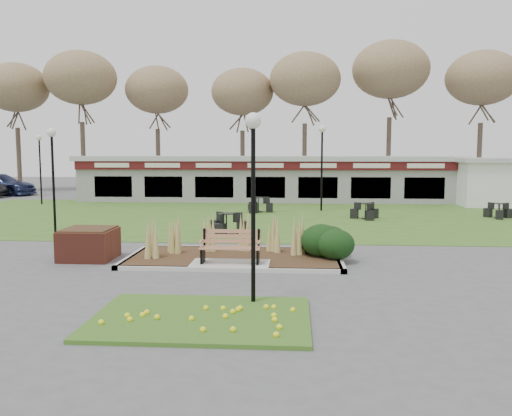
# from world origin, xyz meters

# --- Properties ---
(ground) EXTENTS (100.00, 100.00, 0.00)m
(ground) POSITION_xyz_m (0.00, 0.00, 0.00)
(ground) COLOR #515154
(ground) RESTS_ON ground
(lawn) EXTENTS (34.00, 16.00, 0.02)m
(lawn) POSITION_xyz_m (0.00, 12.00, 0.01)
(lawn) COLOR #36611E
(lawn) RESTS_ON ground
(flower_bed) EXTENTS (4.20, 3.00, 0.16)m
(flower_bed) POSITION_xyz_m (0.00, -4.60, 0.07)
(flower_bed) COLOR #295E1B
(flower_bed) RESTS_ON ground
(planting_bed) EXTENTS (6.75, 3.40, 1.27)m
(planting_bed) POSITION_xyz_m (1.27, 1.35, 0.37)
(planting_bed) COLOR #382516
(planting_bed) RESTS_ON ground
(park_bench) EXTENTS (1.70, 0.66, 0.93)m
(park_bench) POSITION_xyz_m (0.00, 0.25, 0.59)
(park_bench) COLOR #986544
(park_bench) RESTS_ON ground
(brick_planter) EXTENTS (1.50, 1.50, 0.95)m
(brick_planter) POSITION_xyz_m (-4.40, 1.00, 0.48)
(brick_planter) COLOR brown
(brick_planter) RESTS_ON ground
(food_pavilion) EXTENTS (24.60, 3.40, 2.90)m
(food_pavilion) POSITION_xyz_m (0.00, 19.96, 1.48)
(food_pavilion) COLOR gray
(food_pavilion) RESTS_ON ground
(service_hut) EXTENTS (4.40, 3.40, 2.83)m
(service_hut) POSITION_xyz_m (13.50, 18.00, 1.45)
(service_hut) COLOR white
(service_hut) RESTS_ON ground
(tree_backdrop) EXTENTS (47.24, 5.24, 10.36)m
(tree_backdrop) POSITION_xyz_m (0.00, 28.00, 8.36)
(tree_backdrop) COLOR #47382B
(tree_backdrop) RESTS_ON ground
(lamp_post_near_left) EXTENTS (0.34, 0.34, 4.06)m
(lamp_post_near_left) POSITION_xyz_m (0.93, -3.50, 2.96)
(lamp_post_near_left) COLOR black
(lamp_post_near_left) RESTS_ON ground
(lamp_post_mid_left) EXTENTS (0.34, 0.34, 4.12)m
(lamp_post_mid_left) POSITION_xyz_m (-7.44, 5.38, 3.00)
(lamp_post_mid_left) COLOR black
(lamp_post_mid_left) RESTS_ON ground
(lamp_post_mid_right) EXTENTS (0.38, 0.38, 4.60)m
(lamp_post_mid_right) POSITION_xyz_m (3.23, 14.63, 3.35)
(lamp_post_mid_right) COLOR black
(lamp_post_mid_right) RESTS_ON ground
(lamp_post_far_left) EXTENTS (0.35, 0.35, 4.21)m
(lamp_post_far_left) POSITION_xyz_m (-13.56, 17.00, 3.07)
(lamp_post_far_left) COLOR black
(lamp_post_far_left) RESTS_ON ground
(bistro_set_a) EXTENTS (1.51, 1.51, 0.83)m
(bistro_set_a) POSITION_xyz_m (-0.84, 5.94, 0.30)
(bistro_set_a) COLOR black
(bistro_set_a) RESTS_ON ground
(bistro_set_b) EXTENTS (1.33, 1.50, 0.80)m
(bistro_set_b) POSITION_xyz_m (-0.12, 13.63, 0.28)
(bistro_set_b) COLOR black
(bistro_set_b) RESTS_ON ground
(bistro_set_c) EXTENTS (1.40, 1.33, 0.75)m
(bistro_set_c) POSITION_xyz_m (5.17, 11.19, 0.27)
(bistro_set_c) COLOR black
(bistro_set_c) RESTS_ON ground
(bistro_set_d) EXTENTS (1.30, 1.30, 0.71)m
(bistro_set_d) POSITION_xyz_m (11.60, 11.96, 0.26)
(bistro_set_d) COLOR black
(bistro_set_d) RESTS_ON ground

